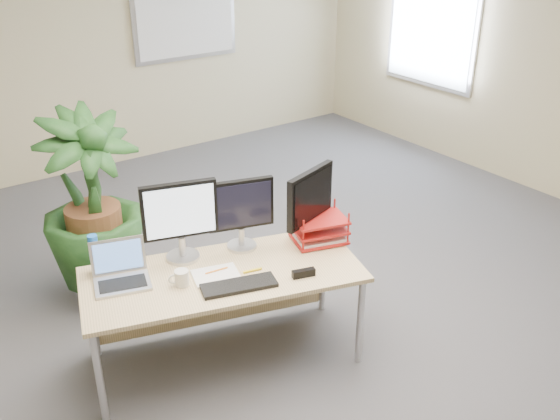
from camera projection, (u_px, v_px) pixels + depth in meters
floor at (317, 346)px, 4.25m from camera, size 8.00×8.00×0.00m
back_wall at (83, 47)px, 6.57m from camera, size 7.00×0.04×2.70m
whiteboard at (185, 17)px, 7.09m from camera, size 1.30×0.04×0.95m
window at (433, 18)px, 7.06m from camera, size 0.04×1.30×1.55m
desk at (220, 283)px, 3.99m from camera, size 1.85×1.18×0.66m
floor_plant at (92, 207)px, 4.48m from camera, size 0.97×0.97×1.50m
monitor_left at (180, 216)px, 3.88m from camera, size 0.47×0.22×0.53m
monitor_right at (241, 210)px, 4.02m from camera, size 0.43×0.20×0.48m
monitor_dark at (310, 202)px, 4.08m from camera, size 0.45×0.21×0.52m
laptop at (121, 272)px, 3.75m from camera, size 0.39×0.37×0.23m
keyboard at (239, 285)px, 3.70m from camera, size 0.47×0.27×0.02m
coffee_mug at (181, 278)px, 3.71m from camera, size 0.13×0.09×0.10m
spiral_notebook at (216, 275)px, 3.82m from camera, size 0.32×0.27×0.01m
orange_pen at (216, 270)px, 3.85m from camera, size 0.15×0.03×0.01m
yellow_highlighter at (252, 270)px, 3.86m from camera, size 0.12×0.04×0.02m
water_bottle at (95, 255)px, 3.81m from camera, size 0.07×0.07×0.26m
letter_tray at (319, 231)px, 4.19m from camera, size 0.41×0.35×0.16m
stapler at (304, 273)px, 3.80m from camera, size 0.15×0.08×0.05m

